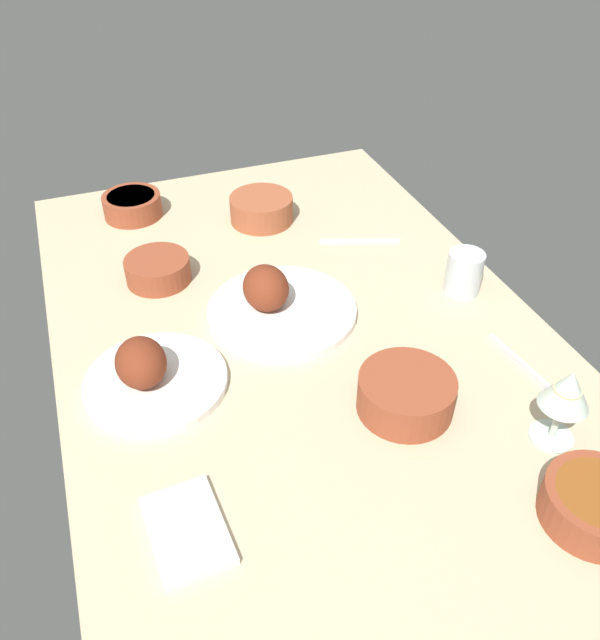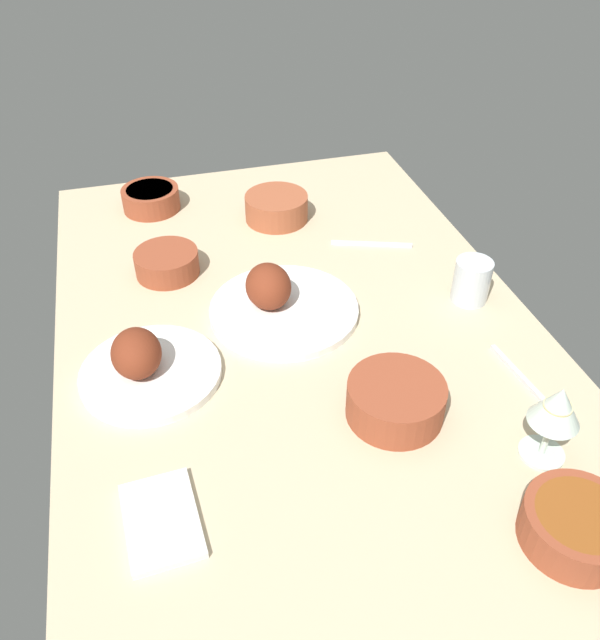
{
  "view_description": "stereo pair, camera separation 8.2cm",
  "coord_description": "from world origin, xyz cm",
  "px_view_note": "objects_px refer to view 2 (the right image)",
  "views": [
    {
      "loc": [
        -89.58,
        33.23,
        82.67
      ],
      "look_at": [
        0.0,
        0.0,
        6.0
      ],
      "focal_mm": 36.54,
      "sensor_mm": 36.0,
      "label": 1
    },
    {
      "loc": [
        -92.11,
        25.39,
        82.67
      ],
      "look_at": [
        0.0,
        0.0,
        6.0
      ],
      "focal_mm": 36.54,
      "sensor_mm": 36.0,
      "label": 2
    }
  ],
  "objects_px": {
    "fork_loose": "(371,244)",
    "bowl_pasta": "(167,262)",
    "bowl_onions": "(396,399)",
    "folded_napkin": "(162,520)",
    "plate_center_main": "(145,365)",
    "bowl_sauce": "(151,198)",
    "water_tumbler": "(471,280)",
    "bowl_soup": "(577,525)",
    "wine_glass": "(557,409)",
    "bowl_cream": "(276,207)",
    "plate_near_viewer": "(278,301)",
    "spoon_loose": "(524,380)"
  },
  "relations": [
    {
      "from": "plate_center_main",
      "to": "bowl_sauce",
      "type": "xyz_separation_m",
      "value": [
        0.6,
        -0.07,
        0.0
      ]
    },
    {
      "from": "plate_center_main",
      "to": "bowl_soup",
      "type": "distance_m",
      "value": 0.71
    },
    {
      "from": "plate_center_main",
      "to": "spoon_loose",
      "type": "bearing_deg",
      "value": -106.6
    },
    {
      "from": "bowl_onions",
      "to": "bowl_soup",
      "type": "bearing_deg",
      "value": -152.25
    },
    {
      "from": "plate_center_main",
      "to": "water_tumbler",
      "type": "height_order",
      "value": "plate_center_main"
    },
    {
      "from": "plate_center_main",
      "to": "fork_loose",
      "type": "xyz_separation_m",
      "value": [
        0.3,
        -0.53,
        -0.02
      ]
    },
    {
      "from": "water_tumbler",
      "to": "folded_napkin",
      "type": "relative_size",
      "value": 0.6
    },
    {
      "from": "plate_near_viewer",
      "to": "wine_glass",
      "type": "relative_size",
      "value": 2.07
    },
    {
      "from": "spoon_loose",
      "to": "bowl_soup",
      "type": "bearing_deg",
      "value": -24.38
    },
    {
      "from": "plate_near_viewer",
      "to": "wine_glass",
      "type": "bearing_deg",
      "value": -146.13
    },
    {
      "from": "folded_napkin",
      "to": "fork_loose",
      "type": "bearing_deg",
      "value": -41.53
    },
    {
      "from": "bowl_sauce",
      "to": "wine_glass",
      "type": "bearing_deg",
      "value": -151.71
    },
    {
      "from": "water_tumbler",
      "to": "spoon_loose",
      "type": "height_order",
      "value": "water_tumbler"
    },
    {
      "from": "plate_near_viewer",
      "to": "bowl_soup",
      "type": "relative_size",
      "value": 1.97
    },
    {
      "from": "bowl_onions",
      "to": "fork_loose",
      "type": "distance_m",
      "value": 0.52
    },
    {
      "from": "bowl_pasta",
      "to": "bowl_sauce",
      "type": "bearing_deg",
      "value": 1.24
    },
    {
      "from": "bowl_sauce",
      "to": "folded_napkin",
      "type": "distance_m",
      "value": 0.91
    },
    {
      "from": "wine_glass",
      "to": "bowl_onions",
      "type": "bearing_deg",
      "value": 53.58
    },
    {
      "from": "bowl_soup",
      "to": "plate_center_main",
      "type": "bearing_deg",
      "value": 47.89
    },
    {
      "from": "bowl_pasta",
      "to": "wine_glass",
      "type": "relative_size",
      "value": 0.96
    },
    {
      "from": "bowl_pasta",
      "to": "bowl_sauce",
      "type": "xyz_separation_m",
      "value": [
        0.29,
        0.01,
        0.0
      ]
    },
    {
      "from": "bowl_onions",
      "to": "folded_napkin",
      "type": "xyz_separation_m",
      "value": [
        -0.11,
        0.39,
        -0.03
      ]
    },
    {
      "from": "plate_near_viewer",
      "to": "bowl_sauce",
      "type": "distance_m",
      "value": 0.52
    },
    {
      "from": "bowl_cream",
      "to": "bowl_soup",
      "type": "bearing_deg",
      "value": -169.21
    },
    {
      "from": "bowl_onions",
      "to": "bowl_sauce",
      "type": "distance_m",
      "value": 0.86
    },
    {
      "from": "bowl_onions",
      "to": "bowl_cream",
      "type": "xyz_separation_m",
      "value": [
        0.67,
        0.03,
        -0.0
      ]
    },
    {
      "from": "plate_near_viewer",
      "to": "bowl_sauce",
      "type": "xyz_separation_m",
      "value": [
        0.48,
        0.2,
        0.0
      ]
    },
    {
      "from": "plate_center_main",
      "to": "water_tumbler",
      "type": "relative_size",
      "value": 2.77
    },
    {
      "from": "bowl_cream",
      "to": "wine_glass",
      "type": "relative_size",
      "value": 1.06
    },
    {
      "from": "bowl_soup",
      "to": "folded_napkin",
      "type": "distance_m",
      "value": 0.56
    },
    {
      "from": "wine_glass",
      "to": "fork_loose",
      "type": "bearing_deg",
      "value": 3.9
    },
    {
      "from": "bowl_pasta",
      "to": "water_tumbler",
      "type": "bearing_deg",
      "value": -113.57
    },
    {
      "from": "plate_center_main",
      "to": "bowl_onions",
      "type": "distance_m",
      "value": 0.43
    },
    {
      "from": "plate_near_viewer",
      "to": "plate_center_main",
      "type": "distance_m",
      "value": 0.29
    },
    {
      "from": "plate_center_main",
      "to": "folded_napkin",
      "type": "height_order",
      "value": "plate_center_main"
    },
    {
      "from": "bowl_onions",
      "to": "bowl_cream",
      "type": "bearing_deg",
      "value": 2.87
    },
    {
      "from": "plate_center_main",
      "to": "fork_loose",
      "type": "relative_size",
      "value": 1.34
    },
    {
      "from": "fork_loose",
      "to": "bowl_pasta",
      "type": "bearing_deg",
      "value": 17.99
    },
    {
      "from": "fork_loose",
      "to": "water_tumbler",
      "type": "bearing_deg",
      "value": 135.93
    },
    {
      "from": "bowl_soup",
      "to": "plate_near_viewer",
      "type": "bearing_deg",
      "value": 23.93
    },
    {
      "from": "bowl_cream",
      "to": "bowl_pasta",
      "type": "relative_size",
      "value": 1.11
    },
    {
      "from": "bowl_onions",
      "to": "spoon_loose",
      "type": "height_order",
      "value": "bowl_onions"
    },
    {
      "from": "plate_center_main",
      "to": "bowl_pasta",
      "type": "relative_size",
      "value": 1.83
    },
    {
      "from": "plate_center_main",
      "to": "folded_napkin",
      "type": "bearing_deg",
      "value": 178.84
    },
    {
      "from": "bowl_sauce",
      "to": "water_tumbler",
      "type": "height_order",
      "value": "water_tumbler"
    },
    {
      "from": "bowl_onions",
      "to": "spoon_loose",
      "type": "bearing_deg",
      "value": -87.18
    },
    {
      "from": "bowl_soup",
      "to": "wine_glass",
      "type": "distance_m",
      "value": 0.16
    },
    {
      "from": "bowl_onions",
      "to": "fork_loose",
      "type": "xyz_separation_m",
      "value": [
        0.49,
        -0.14,
        -0.03
      ]
    },
    {
      "from": "wine_glass",
      "to": "water_tumbler",
      "type": "xyz_separation_m",
      "value": [
        0.4,
        -0.07,
        -0.05
      ]
    },
    {
      "from": "bowl_cream",
      "to": "fork_loose",
      "type": "xyz_separation_m",
      "value": [
        -0.17,
        -0.18,
        -0.03
      ]
    }
  ]
}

